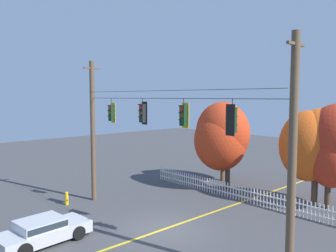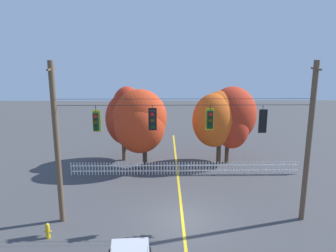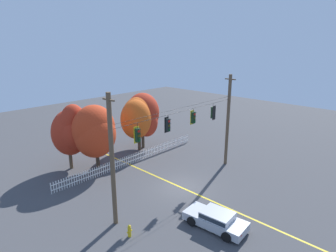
# 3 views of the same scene
# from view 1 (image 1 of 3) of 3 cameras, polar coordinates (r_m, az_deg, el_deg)

# --- Properties ---
(ground) EXTENTS (80.00, 80.00, 0.00)m
(ground) POSITION_cam_1_polar(r_m,az_deg,el_deg) (17.97, -0.76, -16.75)
(ground) COLOR #424244
(lane_centerline_stripe) EXTENTS (0.16, 36.00, 0.01)m
(lane_centerline_stripe) POSITION_cam_1_polar(r_m,az_deg,el_deg) (17.96, -0.76, -16.74)
(lane_centerline_stripe) COLOR gold
(lane_centerline_stripe) RESTS_ON ground
(signal_support_span) EXTENTS (13.72, 1.10, 8.84)m
(signal_support_span) POSITION_cam_1_polar(r_m,az_deg,el_deg) (16.84, -0.78, -2.39)
(signal_support_span) COLOR brown
(signal_support_span) RESTS_ON ground
(traffic_signal_eastbound_side) EXTENTS (0.43, 0.38, 1.44)m
(traffic_signal_eastbound_side) POSITION_cam_1_polar(r_m,az_deg,el_deg) (20.36, -9.34, 2.17)
(traffic_signal_eastbound_side) COLOR black
(traffic_signal_westbound_side) EXTENTS (0.43, 0.38, 1.37)m
(traffic_signal_westbound_side) POSITION_cam_1_polar(r_m,az_deg,el_deg) (17.98, -4.22, 2.15)
(traffic_signal_westbound_side) COLOR black
(traffic_signal_northbound_secondary) EXTENTS (0.43, 0.38, 1.36)m
(traffic_signal_northbound_secondary) POSITION_cam_1_polar(r_m,az_deg,el_deg) (15.73, 2.60, 1.77)
(traffic_signal_northbound_secondary) COLOR black
(traffic_signal_southbound_primary) EXTENTS (0.43, 0.38, 1.47)m
(traffic_signal_southbound_primary) POSITION_cam_1_polar(r_m,az_deg,el_deg) (13.92, 10.57, 1.03)
(traffic_signal_southbound_primary) COLOR black
(white_picket_fence) EXTENTS (17.05, 0.06, 0.99)m
(white_picket_fence) POSITION_cam_1_polar(r_m,az_deg,el_deg) (22.37, 13.59, -11.15)
(white_picket_fence) COLOR white
(white_picket_fence) RESTS_ON ground
(autumn_maple_near_fence) EXTENTS (3.48, 3.58, 6.28)m
(autumn_maple_near_fence) POSITION_cam_1_polar(r_m,az_deg,el_deg) (26.95, 9.51, -1.40)
(autumn_maple_near_fence) COLOR brown
(autumn_maple_near_fence) RESTS_ON ground
(autumn_maple_mid) EXTENTS (4.09, 3.63, 6.27)m
(autumn_maple_mid) POSITION_cam_1_polar(r_m,az_deg,el_deg) (24.68, 9.00, -1.69)
(autumn_maple_mid) COLOR #473828
(autumn_maple_mid) RESTS_ON ground
(autumn_oak_far_east) EXTENTS (4.09, 3.51, 5.94)m
(autumn_oak_far_east) POSITION_cam_1_polar(r_m,az_deg,el_deg) (22.55, 22.90, -2.52)
(autumn_oak_far_east) COLOR #473828
(autumn_oak_far_east) RESTS_ON ground
(parked_car) EXTENTS (2.16, 4.23, 1.15)m
(parked_car) POSITION_cam_1_polar(r_m,az_deg,el_deg) (17.19, -20.05, -15.92)
(parked_car) COLOR #B7BABF
(parked_car) RESTS_ON ground
(fire_hydrant) EXTENTS (0.38, 0.22, 0.82)m
(fire_hydrant) POSITION_cam_1_polar(r_m,az_deg,el_deg) (22.44, -16.44, -11.42)
(fire_hydrant) COLOR gold
(fire_hydrant) RESTS_ON ground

